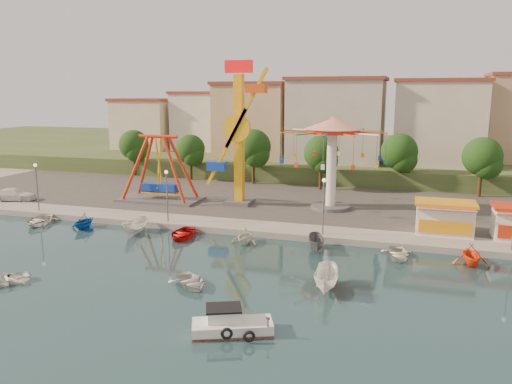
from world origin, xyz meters
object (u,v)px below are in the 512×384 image
at_px(kamikaze_tower, 240,137).
at_px(skiff, 327,279).
at_px(cabin_motorboat, 230,326).
at_px(rowboat_a, 191,281).
at_px(van, 15,195).
at_px(pirate_ship_ride, 159,170).
at_px(wave_swinger, 332,142).

distance_m(kamikaze_tower, skiff, 26.31).
xyz_separation_m(kamikaze_tower, cabin_motorboat, (9.32, -29.00, -8.11)).
distance_m(cabin_motorboat, rowboat_a, 7.70).
height_order(cabin_motorboat, rowboat_a, cabin_motorboat).
relative_size(kamikaze_tower, skiff, 3.80).
bearing_deg(kamikaze_tower, van, -167.70).
height_order(rowboat_a, skiff, skiff).
bearing_deg(pirate_ship_ride, kamikaze_tower, 3.52).
xyz_separation_m(cabin_motorboat, skiff, (4.28, 7.83, 0.40)).
distance_m(pirate_ship_ride, cabin_motorboat, 34.65).
bearing_deg(skiff, wave_swinger, 94.04).
bearing_deg(cabin_motorboat, kamikaze_tower, 84.91).
bearing_deg(cabin_motorboat, pirate_ship_ride, 101.59).
bearing_deg(rowboat_a, cabin_motorboat, -95.40).
bearing_deg(van, wave_swinger, -94.53).
bearing_deg(kamikaze_tower, wave_swinger, 6.54).
xyz_separation_m(kamikaze_tower, skiff, (13.59, -21.16, -7.71)).
xyz_separation_m(pirate_ship_ride, cabin_motorboat, (19.49, -28.37, -3.96)).
height_order(pirate_ship_ride, van, pirate_ship_ride).
height_order(cabin_motorboat, skiff, skiff).
distance_m(kamikaze_tower, van, 28.71).
height_order(kamikaze_tower, rowboat_a, kamikaze_tower).
bearing_deg(kamikaze_tower, rowboat_a, -79.82).
bearing_deg(cabin_motorboat, van, 124.77).
relative_size(kamikaze_tower, van, 3.28).
bearing_deg(kamikaze_tower, cabin_motorboat, -72.19).
bearing_deg(kamikaze_tower, pirate_ship_ride, -176.48).
height_order(cabin_motorboat, van, van).
distance_m(wave_swinger, cabin_motorboat, 31.18).
bearing_deg(rowboat_a, wave_swinger, 28.59).
bearing_deg(rowboat_a, kamikaze_tower, 52.90).
bearing_deg(skiff, pirate_ship_ride, 134.92).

